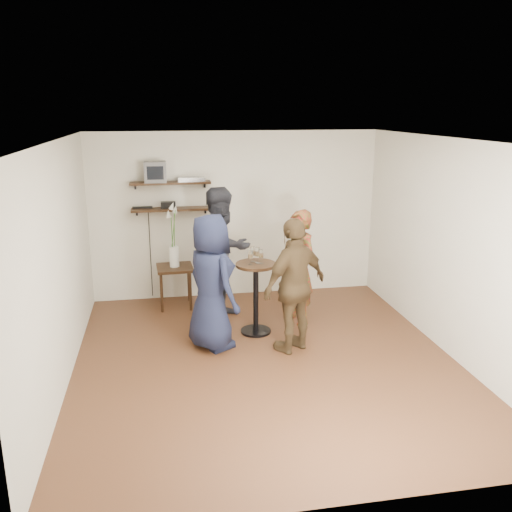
% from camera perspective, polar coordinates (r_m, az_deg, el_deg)
% --- Properties ---
extents(room, '(4.58, 5.08, 2.68)m').
position_cam_1_polar(room, '(6.15, 1.12, -0.09)').
color(room, '#462916').
rests_on(room, ground).
extents(shelf_upper, '(1.20, 0.25, 0.04)m').
position_cam_1_polar(shelf_upper, '(8.26, -9.01, 7.62)').
color(shelf_upper, black).
rests_on(shelf_upper, room).
extents(shelf_lower, '(1.20, 0.25, 0.04)m').
position_cam_1_polar(shelf_lower, '(8.32, -8.89, 4.89)').
color(shelf_lower, black).
rests_on(shelf_lower, room).
extents(crt_monitor, '(0.32, 0.30, 0.30)m').
position_cam_1_polar(crt_monitor, '(8.24, -10.56, 8.70)').
color(crt_monitor, '#59595B').
rests_on(crt_monitor, shelf_upper).
extents(dvd_deck, '(0.40, 0.24, 0.06)m').
position_cam_1_polar(dvd_deck, '(8.26, -6.83, 8.04)').
color(dvd_deck, silver).
rests_on(dvd_deck, shelf_upper).
extents(radio, '(0.22, 0.10, 0.10)m').
position_cam_1_polar(radio, '(8.31, -9.23, 5.33)').
color(radio, black).
rests_on(radio, shelf_lower).
extents(power_strip, '(0.30, 0.05, 0.03)m').
position_cam_1_polar(power_strip, '(8.37, -11.87, 5.03)').
color(power_strip, black).
rests_on(power_strip, shelf_lower).
extents(side_table, '(0.55, 0.55, 0.63)m').
position_cam_1_polar(side_table, '(8.24, -8.53, -1.79)').
color(side_table, black).
rests_on(side_table, room).
extents(vase_lilies, '(0.20, 0.20, 1.00)m').
position_cam_1_polar(vase_lilies, '(8.13, -8.65, 1.03)').
color(vase_lilies, white).
rests_on(vase_lilies, side_table).
extents(drinks_table, '(0.53, 0.53, 0.97)m').
position_cam_1_polar(drinks_table, '(7.18, -0.02, -3.43)').
color(drinks_table, black).
rests_on(drinks_table, room).
extents(wine_glass_fl, '(0.06, 0.06, 0.19)m').
position_cam_1_polar(wine_glass_fl, '(6.99, -0.59, 0.11)').
color(wine_glass_fl, silver).
rests_on(wine_glass_fl, drinks_table).
extents(wine_glass_fr, '(0.06, 0.06, 0.19)m').
position_cam_1_polar(wine_glass_fr, '(7.02, 0.53, 0.19)').
color(wine_glass_fr, silver).
rests_on(wine_glass_fr, drinks_table).
extents(wine_glass_bl, '(0.07, 0.07, 0.20)m').
position_cam_1_polar(wine_glass_bl, '(7.11, -0.34, 0.46)').
color(wine_glass_bl, silver).
rests_on(wine_glass_bl, drinks_table).
extents(wine_glass_br, '(0.07, 0.07, 0.21)m').
position_cam_1_polar(wine_glass_br, '(7.05, 0.13, 0.37)').
color(wine_glass_br, silver).
rests_on(wine_glass_br, drinks_table).
extents(person_plaid, '(0.58, 0.69, 1.60)m').
position_cam_1_polar(person_plaid, '(7.52, 4.55, -1.17)').
color(person_plaid, '#A6131D').
rests_on(person_plaid, room).
extents(person_dark, '(1.16, 1.08, 1.89)m').
position_cam_1_polar(person_dark, '(7.62, -3.51, 0.20)').
color(person_dark, black).
rests_on(person_dark, room).
extents(person_navy, '(0.88, 1.00, 1.71)m').
position_cam_1_polar(person_navy, '(6.70, -4.75, -2.80)').
color(person_navy, '#161A31').
rests_on(person_navy, room).
extents(person_brown, '(1.05, 0.86, 1.68)m').
position_cam_1_polar(person_brown, '(6.62, 4.11, -3.14)').
color(person_brown, '#46331E').
rests_on(person_brown, room).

